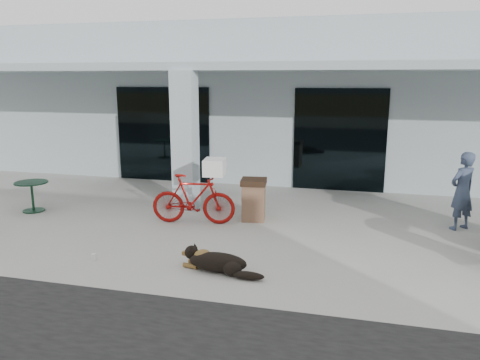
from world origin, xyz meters
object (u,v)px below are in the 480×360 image
(bicycle, at_px, (193,199))
(cafe_table_near, at_px, (32,197))
(person, at_px, (462,191))
(trash_receptacle, at_px, (254,200))
(dog, at_px, (218,261))

(bicycle, bearing_deg, cafe_table_near, 82.79)
(cafe_table_near, xyz_separation_m, person, (9.11, 0.99, 0.44))
(person, distance_m, trash_receptacle, 4.15)
(bicycle, bearing_deg, dog, -159.70)
(trash_receptacle, bearing_deg, dog, -88.84)
(dog, relative_size, cafe_table_near, 1.47)
(cafe_table_near, height_order, person, person)
(bicycle, distance_m, person, 5.36)
(cafe_table_near, bearing_deg, dog, -23.68)
(bicycle, relative_size, person, 1.10)
(bicycle, relative_size, cafe_table_near, 2.39)
(person, height_order, trash_receptacle, person)
(cafe_table_near, bearing_deg, bicycle, 0.69)
(bicycle, relative_size, dog, 1.62)
(dog, relative_size, trash_receptacle, 1.20)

